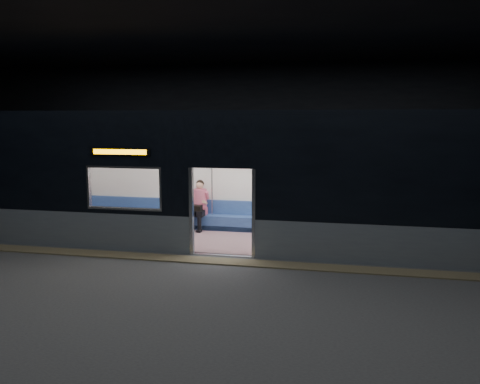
% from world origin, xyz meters
% --- Properties ---
extents(station_floor, '(24.00, 14.00, 0.01)m').
position_xyz_m(station_floor, '(0.00, 0.00, -0.01)').
color(station_floor, '#47494C').
rests_on(station_floor, ground).
extents(station_envelope, '(24.00, 14.00, 5.00)m').
position_xyz_m(station_envelope, '(0.00, 0.00, 3.66)').
color(station_envelope, black).
rests_on(station_envelope, station_floor).
extents(tactile_strip, '(22.80, 0.50, 0.03)m').
position_xyz_m(tactile_strip, '(0.00, 0.55, 0.01)').
color(tactile_strip, '#8C7F59').
rests_on(tactile_strip, station_floor).
extents(metro_car, '(18.00, 3.04, 3.35)m').
position_xyz_m(metro_car, '(-0.00, 2.54, 1.85)').
color(metro_car, gray).
rests_on(metro_car, station_floor).
extents(passenger, '(0.42, 0.72, 1.40)m').
position_xyz_m(passenger, '(-1.31, 3.55, 0.81)').
color(passenger, black).
rests_on(passenger, metro_car).
extents(handbag, '(0.31, 0.27, 0.15)m').
position_xyz_m(handbag, '(-1.33, 3.31, 0.69)').
color(handbag, black).
rests_on(handbag, passenger).
extents(transit_map, '(0.98, 0.03, 0.64)m').
position_xyz_m(transit_map, '(4.90, 3.85, 1.47)').
color(transit_map, white).
rests_on(transit_map, metro_car).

